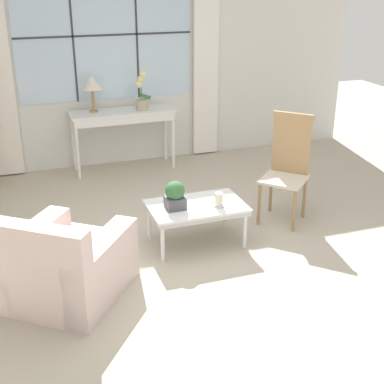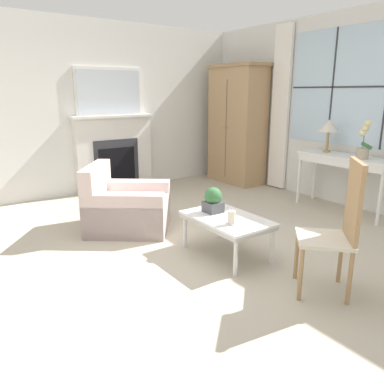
{
  "view_description": "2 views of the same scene",
  "coord_description": "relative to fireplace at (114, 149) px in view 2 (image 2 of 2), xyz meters",
  "views": [
    {
      "loc": [
        -1.29,
        -4.1,
        2.53
      ],
      "look_at": [
        0.18,
        0.12,
        0.66
      ],
      "focal_mm": 50.0,
      "sensor_mm": 36.0,
      "label": 1
    },
    {
      "loc": [
        3.09,
        -2.06,
        1.67
      ],
      "look_at": [
        -0.02,
        0.14,
        0.65
      ],
      "focal_mm": 35.0,
      "sensor_mm": 36.0,
      "label": 2
    }
  ],
  "objects": [
    {
      "name": "wall_back_windowed",
      "position": [
        2.91,
        2.48,
        0.69
      ],
      "size": [
        7.2,
        0.14,
        2.8
      ],
      "color": "silver",
      "rests_on": "ground_plane"
    },
    {
      "name": "potted_orchid",
      "position": [
        3.27,
        2.11,
        0.28
      ],
      "size": [
        0.21,
        0.17,
        0.52
      ],
      "color": "tan",
      "rests_on": "console_table"
    },
    {
      "name": "potted_plant_small",
      "position": [
        3.0,
        -0.2,
        -0.17
      ],
      "size": [
        0.19,
        0.19,
        0.27
      ],
      "color": "#4C4C51",
      "rests_on": "coffee_table"
    },
    {
      "name": "wall_left",
      "position": [
        -0.12,
        0.06,
        0.68
      ],
      "size": [
        0.06,
        7.2,
        2.8
      ],
      "primitive_type": "cube",
      "color": "silver",
      "rests_on": "ground_plane"
    },
    {
      "name": "side_chair_wooden",
      "position": [
        4.33,
        0.06,
        -0.09
      ],
      "size": [
        0.62,
        0.62,
        1.15
      ],
      "color": "beige",
      "rests_on": "ground_plane"
    },
    {
      "name": "pillar_candle",
      "position": [
        3.41,
        -0.3,
        -0.24
      ],
      "size": [
        0.11,
        0.11,
        0.15
      ],
      "color": "silver",
      "rests_on": "coffee_table"
    },
    {
      "name": "console_table",
      "position": [
        3.02,
        2.17,
        -0.0
      ],
      "size": [
        1.36,
        0.46,
        0.8
      ],
      "color": "white",
      "rests_on": "ground_plane"
    },
    {
      "name": "armoire",
      "position": [
        0.75,
        2.14,
        0.36
      ],
      "size": [
        1.16,
        0.59,
        2.15
      ],
      "color": "tan",
      "rests_on": "ground_plane"
    },
    {
      "name": "armchair_upholstered",
      "position": [
        1.89,
        -0.71,
        -0.45
      ],
      "size": [
        1.26,
        1.28,
        0.81
      ],
      "color": "beige",
      "rests_on": "ground_plane"
    },
    {
      "name": "ground_plane",
      "position": [
        2.91,
        -0.54,
        -0.72
      ],
      "size": [
        14.0,
        14.0,
        0.0
      ],
      "primitive_type": "plane",
      "color": "#B2A893"
    },
    {
      "name": "fireplace",
      "position": [
        0.0,
        0.0,
        0.0
      ],
      "size": [
        0.34,
        1.43,
        2.06
      ],
      "color": "#2D2D33",
      "rests_on": "ground_plane"
    },
    {
      "name": "coffee_table",
      "position": [
        3.21,
        -0.19,
        -0.35
      ],
      "size": [
        0.93,
        0.59,
        0.42
      ],
      "color": "silver",
      "rests_on": "ground_plane"
    },
    {
      "name": "table_lamp",
      "position": [
        2.66,
        2.21,
        0.46
      ],
      "size": [
        0.3,
        0.3,
        0.47
      ],
      "color": "#9E7F47",
      "rests_on": "console_table"
    }
  ]
}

